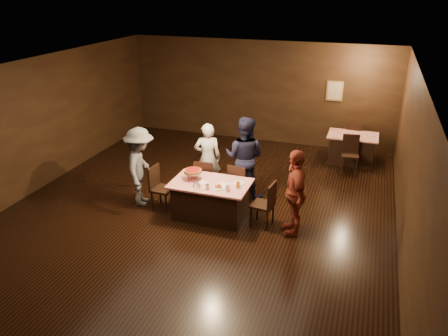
# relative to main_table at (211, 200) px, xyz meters

# --- Properties ---
(room) EXTENTS (10.00, 10.04, 3.02)m
(room) POSITION_rel_main_table_xyz_m (-0.31, 0.00, 1.75)
(room) COLOR black
(room) RESTS_ON ground
(main_table) EXTENTS (1.60, 1.00, 0.77)m
(main_table) POSITION_rel_main_table_xyz_m (0.00, 0.00, 0.00)
(main_table) COLOR #B80C0C
(main_table) RESTS_ON ground
(back_table) EXTENTS (1.30, 0.90, 0.77)m
(back_table) POSITION_rel_main_table_xyz_m (2.55, 4.04, 0.00)
(back_table) COLOR #B3160B
(back_table) RESTS_ON ground
(chair_far_left) EXTENTS (0.46, 0.46, 0.95)m
(chair_far_left) POSITION_rel_main_table_xyz_m (-0.40, 0.75, 0.09)
(chair_far_left) COLOR black
(chair_far_left) RESTS_ON ground
(chair_far_right) EXTENTS (0.48, 0.48, 0.95)m
(chair_far_right) POSITION_rel_main_table_xyz_m (0.40, 0.75, 0.09)
(chair_far_right) COLOR black
(chair_far_right) RESTS_ON ground
(chair_end_left) EXTENTS (0.45, 0.45, 0.95)m
(chair_end_left) POSITION_rel_main_table_xyz_m (-1.10, 0.00, 0.09)
(chair_end_left) COLOR black
(chair_end_left) RESTS_ON ground
(chair_end_right) EXTENTS (0.47, 0.47, 0.95)m
(chair_end_right) POSITION_rel_main_table_xyz_m (1.10, 0.00, 0.09)
(chair_end_right) COLOR black
(chair_end_right) RESTS_ON ground
(chair_back_near) EXTENTS (0.47, 0.47, 0.95)m
(chair_back_near) POSITION_rel_main_table_xyz_m (2.55, 3.34, 0.09)
(chair_back_near) COLOR black
(chair_back_near) RESTS_ON ground
(chair_back_far) EXTENTS (0.44, 0.44, 0.95)m
(chair_back_far) POSITION_rel_main_table_xyz_m (2.55, 4.64, 0.09)
(chair_back_far) COLOR black
(chair_back_far) RESTS_ON ground
(diner_white_jacket) EXTENTS (0.70, 0.58, 1.65)m
(diner_white_jacket) POSITION_rel_main_table_xyz_m (-0.49, 1.12, 0.44)
(diner_white_jacket) COLOR silver
(diner_white_jacket) RESTS_ON ground
(diner_navy_hoodie) EXTENTS (0.93, 0.74, 1.88)m
(diner_navy_hoodie) POSITION_rel_main_table_xyz_m (0.38, 1.14, 0.55)
(diner_navy_hoodie) COLOR black
(diner_navy_hoodie) RESTS_ON ground
(diner_grey_knit) EXTENTS (0.96, 1.27, 1.74)m
(diner_grey_knit) POSITION_rel_main_table_xyz_m (-1.63, 0.06, 0.49)
(diner_grey_knit) COLOR slate
(diner_grey_knit) RESTS_ON ground
(diner_red_shirt) EXTENTS (0.74, 1.09, 1.72)m
(diner_red_shirt) POSITION_rel_main_table_xyz_m (1.73, -0.07, 0.48)
(diner_red_shirt) COLOR maroon
(diner_red_shirt) RESTS_ON ground
(pizza_stand) EXTENTS (0.38, 0.38, 0.22)m
(pizza_stand) POSITION_rel_main_table_xyz_m (-0.40, 0.05, 0.57)
(pizza_stand) COLOR black
(pizza_stand) RESTS_ON main_table
(plate_with_slice) EXTENTS (0.25, 0.25, 0.06)m
(plate_with_slice) POSITION_rel_main_table_xyz_m (0.25, -0.18, 0.41)
(plate_with_slice) COLOR white
(plate_with_slice) RESTS_ON main_table
(plate_empty) EXTENTS (0.25, 0.25, 0.01)m
(plate_empty) POSITION_rel_main_table_xyz_m (0.55, 0.15, 0.39)
(plate_empty) COLOR white
(plate_empty) RESTS_ON main_table
(glass_front_left) EXTENTS (0.08, 0.08, 0.14)m
(glass_front_left) POSITION_rel_main_table_xyz_m (0.05, -0.30, 0.46)
(glass_front_left) COLOR silver
(glass_front_left) RESTS_ON main_table
(glass_front_right) EXTENTS (0.08, 0.08, 0.14)m
(glass_front_right) POSITION_rel_main_table_xyz_m (0.45, -0.25, 0.46)
(glass_front_right) COLOR silver
(glass_front_right) RESTS_ON main_table
(glass_amber) EXTENTS (0.08, 0.08, 0.14)m
(glass_amber) POSITION_rel_main_table_xyz_m (0.60, -0.05, 0.46)
(glass_amber) COLOR #BF7F26
(glass_amber) RESTS_ON main_table
(condiments) EXTENTS (0.17, 0.10, 0.09)m
(condiments) POSITION_rel_main_table_xyz_m (-0.18, -0.28, 0.43)
(condiments) COLOR silver
(condiments) RESTS_ON main_table
(napkin_center) EXTENTS (0.19, 0.19, 0.01)m
(napkin_center) POSITION_rel_main_table_xyz_m (0.30, 0.00, 0.39)
(napkin_center) COLOR white
(napkin_center) RESTS_ON main_table
(napkin_left) EXTENTS (0.21, 0.21, 0.01)m
(napkin_left) POSITION_rel_main_table_xyz_m (-0.15, -0.05, 0.39)
(napkin_left) COLOR white
(napkin_left) RESTS_ON main_table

